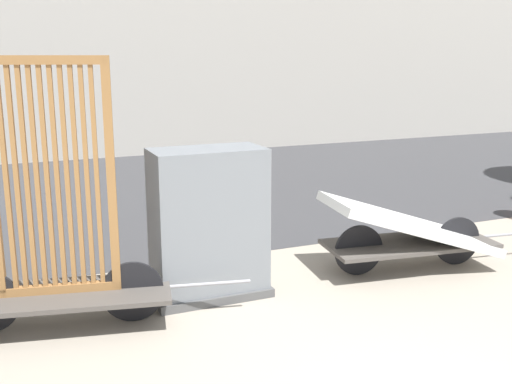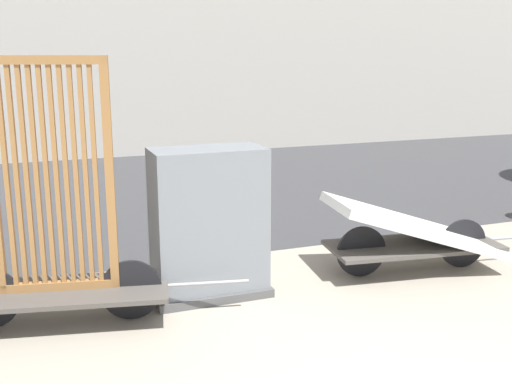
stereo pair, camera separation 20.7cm
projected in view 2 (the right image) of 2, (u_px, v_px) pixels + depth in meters
road_strip at (155, 190)px, 10.03m from camera, size 56.00×7.28×0.01m
bike_cart_with_bedframe at (57, 240)px, 4.91m from camera, size 2.51×1.06×2.22m
bike_cart_with_mattress at (414, 233)px, 6.20m from camera, size 2.53×1.04×0.82m
utility_cabinet at (209, 227)px, 5.54m from camera, size 1.09×0.59×1.40m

